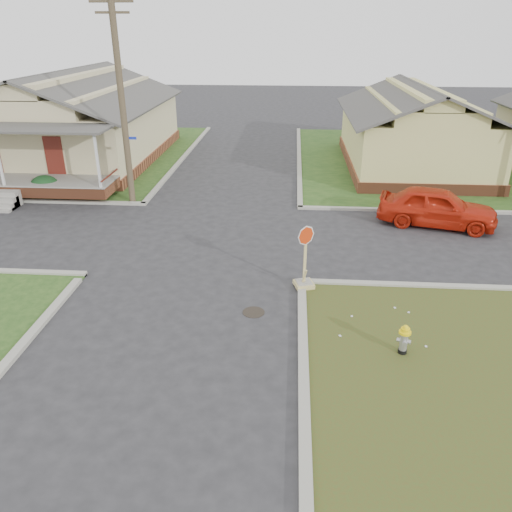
# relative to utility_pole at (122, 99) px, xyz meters

# --- Properties ---
(ground) EXTENTS (120.00, 120.00, 0.00)m
(ground) POSITION_rel_utility_pole_xyz_m (4.20, -8.90, -4.66)
(ground) COLOR #272629
(ground) RESTS_ON ground
(verge_far_left) EXTENTS (19.00, 19.00, 0.05)m
(verge_far_left) POSITION_rel_utility_pole_xyz_m (-8.80, 9.10, -4.64)
(verge_far_left) COLOR #244619
(verge_far_left) RESTS_ON ground
(curbs) EXTENTS (80.00, 40.00, 0.12)m
(curbs) POSITION_rel_utility_pole_xyz_m (4.20, -3.90, -4.66)
(curbs) COLOR #9C9B8D
(curbs) RESTS_ON ground
(manhole) EXTENTS (0.64, 0.64, 0.01)m
(manhole) POSITION_rel_utility_pole_xyz_m (6.40, -9.40, -4.66)
(manhole) COLOR black
(manhole) RESTS_ON ground
(corner_house) EXTENTS (10.10, 15.50, 5.30)m
(corner_house) POSITION_rel_utility_pole_xyz_m (-5.80, 7.78, -2.38)
(corner_house) COLOR brown
(corner_house) RESTS_ON ground
(side_house_yellow) EXTENTS (7.60, 11.60, 4.70)m
(side_house_yellow) POSITION_rel_utility_pole_xyz_m (14.20, 7.60, -2.47)
(side_house_yellow) COLOR brown
(side_house_yellow) RESTS_ON ground
(utility_pole) EXTENTS (1.80, 0.28, 9.00)m
(utility_pole) POSITION_rel_utility_pole_xyz_m (0.00, 0.00, 0.00)
(utility_pole) COLOR #413525
(utility_pole) RESTS_ON ground
(fire_hydrant) EXTENTS (0.30, 0.30, 0.81)m
(fire_hydrant) POSITION_rel_utility_pole_xyz_m (10.28, -11.14, -4.17)
(fire_hydrant) COLOR black
(fire_hydrant) RESTS_ON ground
(stop_sign) EXTENTS (0.58, 0.57, 2.05)m
(stop_sign) POSITION_rel_utility_pole_xyz_m (7.86, -7.79, -4.17)
(stop_sign) COLOR tan
(stop_sign) RESTS_ON ground
(red_sedan) EXTENTS (5.00, 3.02, 1.59)m
(red_sedan) POSITION_rel_utility_pole_xyz_m (13.34, -1.93, -3.87)
(red_sedan) COLOR red
(red_sedan) RESTS_ON ground
(hedge_right) EXTENTS (1.42, 1.16, 1.08)m
(hedge_right) POSITION_rel_utility_pole_xyz_m (-4.29, 0.34, -4.07)
(hedge_right) COLOR #143816
(hedge_right) RESTS_ON verge_far_left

